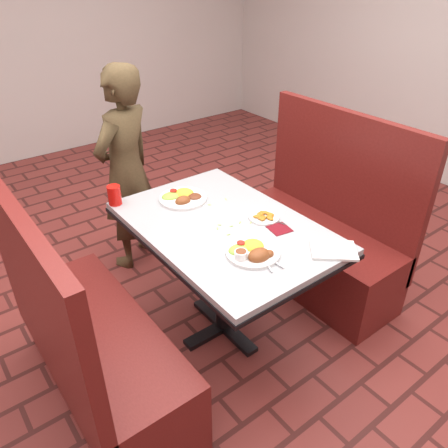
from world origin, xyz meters
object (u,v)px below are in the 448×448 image
(near_dinner_plate, at_px, (253,250))
(far_dinner_plate, at_px, (182,195))
(booth_bench_right, at_px, (318,240))
(red_tumbler, at_px, (114,195))
(booth_bench_left, at_px, (94,349))
(diner_person, at_px, (126,171))
(dining_table, at_px, (224,239))
(plantain_plate, at_px, (264,217))

(near_dinner_plate, height_order, far_dinner_plate, near_dinner_plate)
(booth_bench_right, relative_size, red_tumbler, 10.63)
(booth_bench_left, distance_m, diner_person, 1.29)
(diner_person, relative_size, far_dinner_plate, 5.14)
(booth_bench_left, height_order, booth_bench_right, same)
(dining_table, bearing_deg, booth_bench_left, 180.00)
(booth_bench_right, bearing_deg, dining_table, 180.00)
(diner_person, height_order, red_tumbler, diner_person)
(booth_bench_left, distance_m, near_dinner_plate, 0.92)
(near_dinner_plate, height_order, red_tumbler, red_tumbler)
(dining_table, height_order, far_dinner_plate, far_dinner_plate)
(dining_table, distance_m, far_dinner_plate, 0.39)
(near_dinner_plate, bearing_deg, diner_person, 90.61)
(booth_bench_left, height_order, diner_person, diner_person)
(far_dinner_plate, bearing_deg, plantain_plate, -62.96)
(red_tumbler, bearing_deg, booth_bench_left, -128.25)
(booth_bench_left, distance_m, far_dinner_plate, 0.97)
(far_dinner_plate, bearing_deg, red_tumbler, 151.09)
(diner_person, bearing_deg, near_dinner_plate, 65.87)
(near_dinner_plate, height_order, plantain_plate, near_dinner_plate)
(booth_bench_left, xyz_separation_m, plantain_plate, (1.01, -0.08, 0.43))
(booth_bench_left, height_order, plantain_plate, booth_bench_left)
(red_tumbler, bearing_deg, far_dinner_plate, -28.91)
(diner_person, bearing_deg, red_tumbler, 32.72)
(booth_bench_left, distance_m, red_tumbler, 0.85)
(near_dinner_plate, distance_m, far_dinner_plate, 0.68)
(booth_bench_left, xyz_separation_m, near_dinner_plate, (0.74, -0.30, 0.45))
(plantain_plate, height_order, red_tumbler, red_tumbler)
(plantain_plate, relative_size, red_tumbler, 1.47)
(plantain_plate, bearing_deg, booth_bench_right, 8.04)
(booth_bench_left, relative_size, red_tumbler, 10.63)
(red_tumbler, bearing_deg, near_dinner_plate, -70.88)
(booth_bench_right, relative_size, far_dinner_plate, 4.31)
(dining_table, xyz_separation_m, diner_person, (-0.08, 1.00, 0.06))
(plantain_plate, distance_m, red_tumbler, 0.86)
(near_dinner_plate, bearing_deg, far_dinner_plate, 86.74)
(booth_bench_left, xyz_separation_m, far_dinner_plate, (0.78, 0.37, 0.45))
(diner_person, height_order, far_dinner_plate, diner_person)
(dining_table, bearing_deg, booth_bench_right, 0.00)
(plantain_plate, bearing_deg, booth_bench_left, 175.26)
(far_dinner_plate, bearing_deg, booth_bench_right, -24.25)
(far_dinner_plate, xyz_separation_m, red_tumbler, (-0.34, 0.19, 0.03))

